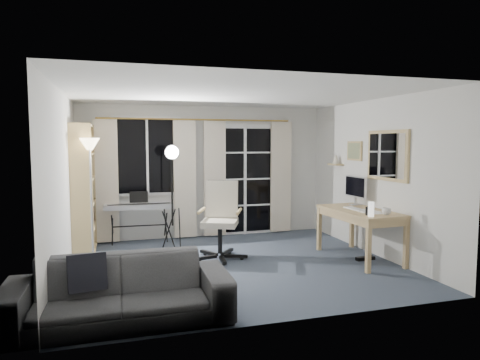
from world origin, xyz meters
name	(u,v)px	position (x,y,z in m)	size (l,w,h in m)	color
floor	(235,266)	(0.00, 0.00, -0.01)	(4.50, 4.00, 0.02)	#323B49
window	(147,156)	(-1.05, 1.97, 1.50)	(1.20, 0.08, 1.40)	white
french_door	(245,180)	(0.75, 1.97, 1.03)	(1.32, 0.09, 2.11)	white
curtains	(199,178)	(-0.14, 1.88, 1.09)	(3.60, 0.07, 2.13)	gold
bookshelf	(81,192)	(-2.13, 1.38, 0.96)	(0.33, 0.94, 2.03)	tan
torchiere_lamp	(90,162)	(-1.95, 0.83, 1.45)	(0.37, 0.37, 1.80)	#B2B2B7
keyboard_piano	(139,207)	(-1.22, 1.70, 0.64)	(1.17, 0.59, 0.84)	black
studio_light	(172,164)	(-0.73, 1.11, 1.39)	(0.32, 0.35, 1.74)	black
office_chair	(221,212)	(-0.07, 0.50, 0.68)	(0.80, 0.82, 1.16)	black
desk	(360,216)	(1.88, -0.20, 0.65)	(0.75, 1.41, 0.74)	tan
monitor	(356,188)	(2.08, 0.25, 1.02)	(0.18, 0.53, 0.46)	silver
desk_clutter	(365,223)	(1.82, -0.44, 0.58)	(0.42, 0.85, 0.94)	white
mug	(386,211)	(1.98, -0.70, 0.80)	(0.12, 0.10, 0.12)	silver
wall_mirror	(387,156)	(2.22, -0.35, 1.55)	(0.04, 0.94, 0.74)	tan
framed_print	(355,151)	(2.23, 0.55, 1.60)	(0.03, 0.42, 0.32)	tan
wall_shelf	(336,161)	(2.16, 1.05, 1.41)	(0.16, 0.30, 0.18)	tan
sofa	(120,280)	(-1.59, -1.55, 0.42)	(2.13, 0.64, 0.83)	#29292B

